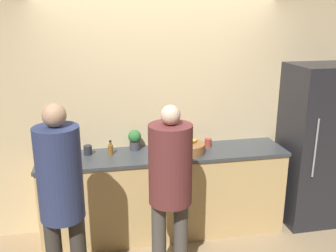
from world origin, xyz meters
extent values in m
plane|color=#9E8460|center=(0.00, 0.00, 0.00)|extent=(14.00, 14.00, 0.00)
cube|color=#D6BC8C|center=(0.00, 0.61, 1.30)|extent=(5.20, 0.06, 2.60)
cube|color=tan|center=(0.00, 0.33, 0.46)|extent=(2.58, 0.56, 0.91)
cube|color=#383D42|center=(0.00, 0.33, 0.93)|extent=(2.61, 0.59, 0.03)
cube|color=#232328|center=(1.75, 0.29, 0.92)|extent=(0.70, 0.61, 1.84)
cylinder|color=#99999E|center=(1.54, -0.03, 1.01)|extent=(0.02, 0.02, 0.64)
cylinder|color=navy|center=(-0.98, -0.62, 1.20)|extent=(0.34, 0.34, 0.73)
sphere|color=tan|center=(-0.98, -0.62, 1.66)|extent=(0.17, 0.17, 0.17)
cylinder|color=#4C4742|center=(-0.20, -0.46, 0.40)|extent=(0.13, 0.13, 0.79)
cylinder|color=#4C4742|center=(0.00, -0.46, 0.40)|extent=(0.13, 0.13, 0.79)
cylinder|color=brown|center=(-0.10, -0.46, 1.14)|extent=(0.37, 0.37, 0.69)
sphere|color=beige|center=(-0.10, -0.46, 1.57)|extent=(0.17, 0.17, 0.17)
cylinder|color=brown|center=(0.24, 0.27, 1.00)|extent=(0.35, 0.35, 0.11)
ellipsoid|color=yellow|center=(0.29, 0.27, 1.07)|extent=(0.15, 0.12, 0.04)
cylinder|color=#3D424C|center=(-1.08, 0.39, 1.01)|extent=(0.09, 0.09, 0.13)
cylinder|color=#99754C|center=(-1.09, 0.39, 1.12)|extent=(0.01, 0.05, 0.24)
cylinder|color=#99754C|center=(-1.07, 0.39, 1.12)|extent=(0.03, 0.05, 0.24)
cylinder|color=#99754C|center=(-1.08, 0.38, 1.12)|extent=(0.05, 0.01, 0.24)
cylinder|color=silver|center=(-1.03, 0.25, 1.02)|extent=(0.07, 0.07, 0.15)
cylinder|color=silver|center=(-1.03, 0.25, 1.12)|extent=(0.03, 0.03, 0.05)
cylinder|color=black|center=(-1.03, 0.25, 1.15)|extent=(0.04, 0.04, 0.02)
cylinder|color=brown|center=(-0.56, 0.38, 1.00)|extent=(0.05, 0.05, 0.11)
cylinder|color=brown|center=(-0.56, 0.38, 1.07)|extent=(0.02, 0.02, 0.03)
cylinder|color=black|center=(-0.56, 0.38, 1.10)|extent=(0.03, 0.03, 0.01)
cylinder|color=#A33D33|center=(0.51, 0.41, 1.00)|extent=(0.07, 0.07, 0.09)
cylinder|color=#28282D|center=(-0.79, 0.42, 1.00)|extent=(0.09, 0.09, 0.10)
cylinder|color=#3D3D42|center=(-0.30, 0.48, 0.99)|extent=(0.11, 0.11, 0.09)
sphere|color=#2D6B33|center=(-0.30, 0.48, 1.10)|extent=(0.14, 0.14, 0.14)
camera|label=1|loc=(-0.69, -3.32, 2.36)|focal=40.00mm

